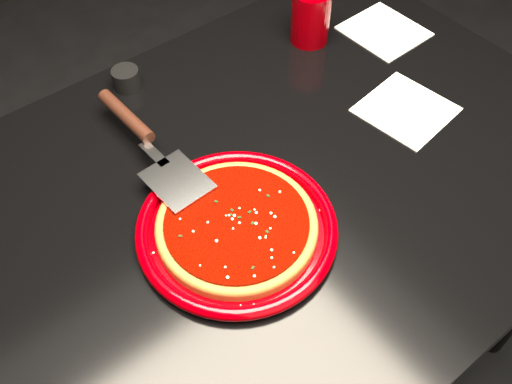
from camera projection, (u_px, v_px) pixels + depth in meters
floor at (255, 368)px, 1.49m from camera, size 4.00×4.00×0.01m
table at (254, 299)px, 1.20m from camera, size 1.20×0.80×0.75m
plate at (237, 228)px, 0.84m from camera, size 0.38×0.38×0.02m
pizza_crust at (237, 227)px, 0.84m from camera, size 0.31×0.31×0.01m
pizza_crust_rim at (237, 224)px, 0.83m from camera, size 0.31×0.31×0.02m
pizza_sauce at (237, 223)px, 0.83m from camera, size 0.27×0.27×0.01m
parmesan_dusting at (236, 220)px, 0.82m from camera, size 0.21×0.21×0.01m
basil_flecks at (236, 221)px, 0.82m from camera, size 0.19×0.19×0.00m
pizza_server at (151, 144)px, 0.91m from camera, size 0.11×0.34×0.03m
cup at (311, 17)px, 1.10m from camera, size 0.08×0.08×0.11m
napkin_a at (406, 110)px, 1.01m from camera, size 0.16×0.16×0.00m
napkin_b at (384, 31)px, 1.15m from camera, size 0.14×0.15×0.00m
ramekin at (126, 79)px, 1.04m from camera, size 0.06×0.06×0.04m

